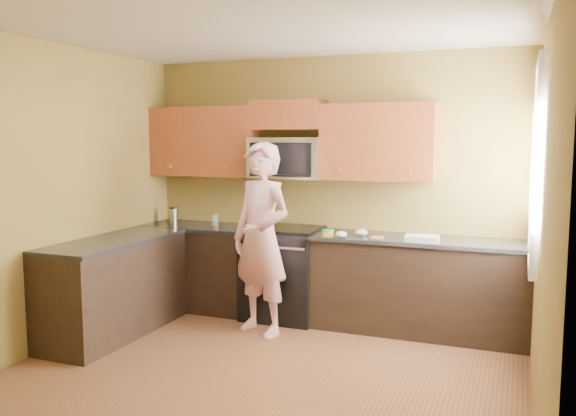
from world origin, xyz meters
The scene contains 25 objects.
floor centered at (0.00, 0.00, 0.00)m, with size 4.00×4.00×0.00m, color brown.
ceiling centered at (0.00, 0.00, 2.70)m, with size 4.00×4.00×0.00m, color white.
wall_back centered at (0.00, 2.00, 1.35)m, with size 4.00×4.00×0.00m, color olive.
wall_front centered at (0.00, -2.00, 1.35)m, with size 4.00×4.00×0.00m, color olive.
wall_left centered at (-2.00, 0.00, 1.35)m, with size 4.00×4.00×0.00m, color olive.
wall_right centered at (2.00, 0.00, 1.35)m, with size 4.00×4.00×0.00m, color olive.
cabinet_back_run centered at (0.00, 1.70, 0.44)m, with size 4.00×0.60×0.88m, color black.
cabinet_left_run centered at (-1.70, 0.60, 0.44)m, with size 0.60×1.60×0.88m, color black.
countertop_back centered at (0.00, 1.69, 0.90)m, with size 4.00×0.62×0.04m, color black.
countertop_left centered at (-1.69, 0.60, 0.90)m, with size 0.62×1.60×0.04m, color black.
stove centered at (-0.40, 1.68, 0.47)m, with size 0.76×0.65×0.95m, color black, non-canonical shape.
microwave centered at (-0.40, 1.80, 1.45)m, with size 0.76×0.40×0.42m, color silver, non-canonical shape.
upper_cab_left centered at (-1.39, 1.83, 1.45)m, with size 1.22×0.33×0.75m, color brown, non-canonical shape.
upper_cab_right centered at (0.54, 1.83, 1.45)m, with size 1.12×0.33×0.75m, color brown, non-canonical shape.
upper_cab_over_mw centered at (-0.40, 1.83, 2.10)m, with size 0.76×0.33×0.30m, color brown.
window centered at (1.98, 1.20, 1.65)m, with size 0.06×1.06×1.66m, color white, non-canonical shape.
woman centered at (-0.41, 1.15, 0.91)m, with size 0.67×0.44×1.83m, color pink.
frying_pan centered at (-0.52, 1.42, 0.95)m, with size 0.24×0.41×0.05m, color black, non-canonical shape.
butter_tub centered at (0.14, 1.48, 0.92)m, with size 0.11×0.11×0.08m, color yellow, non-canonical shape.
toast_slice centered at (0.61, 1.53, 0.93)m, with size 0.11×0.11×0.01m, color #B27F47.
napkin_a centered at (0.29, 1.45, 0.95)m, with size 0.11×0.12×0.06m, color silver.
napkin_b centered at (0.44, 1.62, 0.95)m, with size 0.12×0.13×0.07m, color silver.
dish_towel centered at (1.03, 1.54, 0.95)m, with size 0.30×0.24×0.05m, color white.
travel_mug centered at (-1.74, 1.72, 0.92)m, with size 0.08×0.08×0.18m, color silver, non-canonical shape.
glass_c centered at (-1.23, 1.74, 0.98)m, with size 0.07×0.07×0.12m, color silver.
Camera 1 is at (1.86, -3.95, 1.86)m, focal length 37.16 mm.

